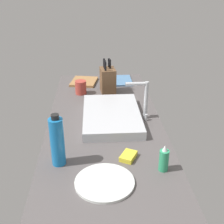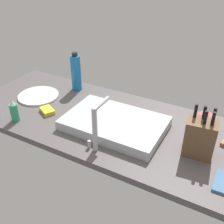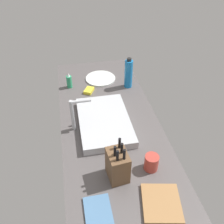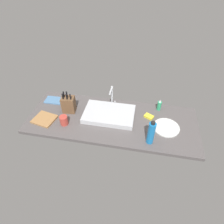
# 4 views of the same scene
# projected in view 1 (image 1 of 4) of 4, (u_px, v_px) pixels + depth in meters

# --- Properties ---
(countertop_slab) EXTENTS (1.71, 0.66, 0.04)m
(countertop_slab) POSITION_uv_depth(u_px,v_px,m) (105.00, 125.00, 1.75)
(countertop_slab) COLOR #514C4C
(countertop_slab) RESTS_ON ground
(sink_basin) EXTENTS (0.52, 0.33, 0.05)m
(sink_basin) POSITION_uv_depth(u_px,v_px,m) (112.00, 115.00, 1.77)
(sink_basin) COLOR #B7BABF
(sink_basin) RESTS_ON countertop_slab
(faucet) EXTENTS (0.06, 0.13, 0.23)m
(faucet) POSITION_uv_depth(u_px,v_px,m) (143.00, 97.00, 1.73)
(faucet) COLOR #B7BABF
(faucet) RESTS_ON countertop_slab
(knife_block) EXTENTS (0.14, 0.11, 0.24)m
(knife_block) POSITION_uv_depth(u_px,v_px,m) (108.00, 80.00, 2.12)
(knife_block) COLOR brown
(knife_block) RESTS_ON countertop_slab
(cutting_board) EXTENTS (0.24, 0.22, 0.02)m
(cutting_board) POSITION_uv_depth(u_px,v_px,m) (84.00, 82.00, 2.33)
(cutting_board) COLOR #9E7042
(cutting_board) RESTS_ON countertop_slab
(soap_bottle) EXTENTS (0.04, 0.04, 0.13)m
(soap_bottle) POSITION_uv_depth(u_px,v_px,m) (164.00, 159.00, 1.31)
(soap_bottle) COLOR #2D9966
(soap_bottle) RESTS_ON countertop_slab
(water_bottle) EXTENTS (0.06, 0.06, 0.25)m
(water_bottle) POSITION_uv_depth(u_px,v_px,m) (57.00, 141.00, 1.33)
(water_bottle) COLOR #1970B7
(water_bottle) RESTS_ON countertop_slab
(dinner_plate) EXTENTS (0.25, 0.25, 0.01)m
(dinner_plate) POSITION_uv_depth(u_px,v_px,m) (105.00, 182.00, 1.25)
(dinner_plate) COLOR silver
(dinner_plate) RESTS_ON countertop_slab
(dish_towel) EXTENTS (0.24, 0.13, 0.01)m
(dish_towel) POSITION_uv_depth(u_px,v_px,m) (123.00, 80.00, 2.37)
(dish_towel) COLOR teal
(dish_towel) RESTS_ON countertop_slab
(coffee_mug) EXTENTS (0.08, 0.08, 0.10)m
(coffee_mug) POSITION_uv_depth(u_px,v_px,m) (81.00, 87.00, 2.12)
(coffee_mug) COLOR #B23D33
(coffee_mug) RESTS_ON countertop_slab
(dish_sponge) EXTENTS (0.11, 0.10, 0.02)m
(dish_sponge) POSITION_uv_depth(u_px,v_px,m) (128.00, 156.00, 1.41)
(dish_sponge) COLOR yellow
(dish_sponge) RESTS_ON countertop_slab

